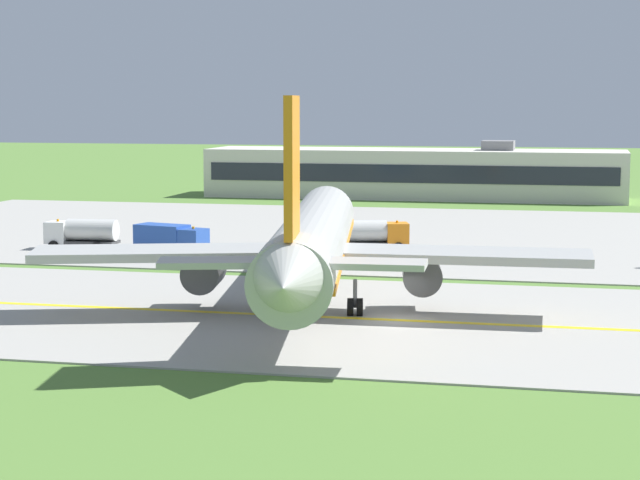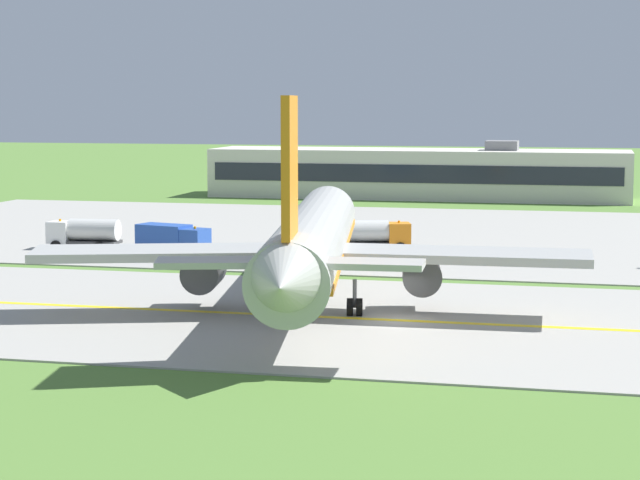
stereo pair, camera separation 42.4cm
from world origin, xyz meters
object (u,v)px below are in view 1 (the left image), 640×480
(airplane_lead, at_px, (312,243))
(service_truck_catering, at_px, (171,238))
(service_truck_baggage, at_px, (82,232))
(service_truck_fuel, at_px, (372,233))

(airplane_lead, height_order, service_truck_catering, airplane_lead)
(service_truck_baggage, bearing_deg, service_truck_fuel, 10.94)
(airplane_lead, relative_size, service_truck_fuel, 6.24)
(service_truck_fuel, height_order, service_truck_catering, service_truck_fuel)
(airplane_lead, bearing_deg, service_truck_fuel, 93.10)
(airplane_lead, distance_m, service_truck_baggage, 34.33)
(service_truck_baggage, height_order, service_truck_fuel, same)
(service_truck_fuel, xyz_separation_m, service_truck_catering, (-15.04, -6.98, -0.00))
(airplane_lead, xyz_separation_m, service_truck_fuel, (-1.50, 27.66, -2.60))
(service_truck_catering, bearing_deg, airplane_lead, -51.35)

